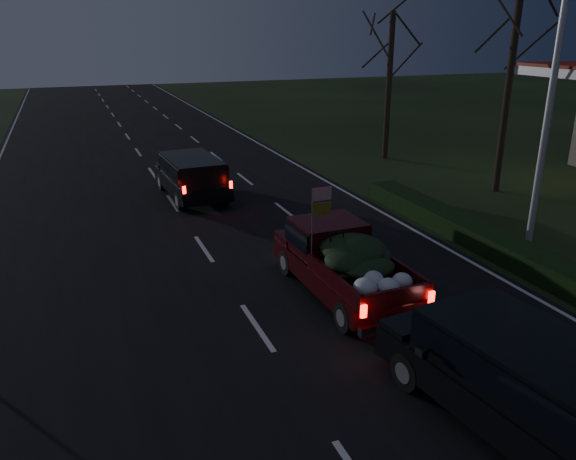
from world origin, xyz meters
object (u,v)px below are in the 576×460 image
object	(u,v)px
lead_suv	(192,173)
rear_suv	(523,374)
light_pole	(557,56)
pickup_truck	(342,258)

from	to	relation	value
lead_suv	rear_suv	distance (m)	15.29
light_pole	rear_suv	xyz separation A→B (m)	(-6.59, -6.65, -4.45)
pickup_truck	rear_suv	bearing A→B (deg)	-86.78
pickup_truck	light_pole	bearing A→B (deg)	8.02
pickup_truck	lead_suv	size ratio (longest dim) A/B	1.03
light_pole	lead_suv	world-z (taller)	light_pole
pickup_truck	lead_suv	xyz separation A→B (m)	(-1.61, 9.63, 0.06)
lead_suv	rear_suv	xyz separation A→B (m)	(2.03, -15.16, 0.04)
light_pole	pickup_truck	world-z (taller)	light_pole
pickup_truck	rear_suv	xyz separation A→B (m)	(0.42, -5.52, 0.10)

